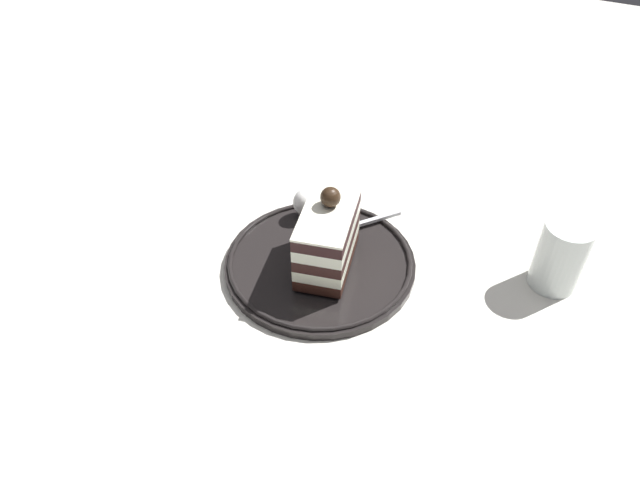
{
  "coord_description": "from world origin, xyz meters",
  "views": [
    {
      "loc": [
        0.46,
        0.25,
        0.52
      ],
      "look_at": [
        -0.02,
        0.01,
        0.05
      ],
      "focal_mm": 32.47,
      "sensor_mm": 36.0,
      "label": 1
    }
  ],
  "objects_px": {
    "cake_slice": "(327,237)",
    "drink_glass_near": "(560,258)",
    "dessert_plate": "(320,262)",
    "fork": "(362,223)",
    "whipped_cream_dollop": "(305,203)"
  },
  "relations": [
    {
      "from": "whipped_cream_dollop",
      "to": "drink_glass_near",
      "type": "xyz_separation_m",
      "value": [
        -0.03,
        0.33,
        0.01
      ]
    },
    {
      "from": "dessert_plate",
      "to": "whipped_cream_dollop",
      "type": "bearing_deg",
      "value": -140.09
    },
    {
      "from": "cake_slice",
      "to": "fork",
      "type": "xyz_separation_m",
      "value": [
        -0.09,
        0.01,
        -0.04
      ]
    },
    {
      "from": "dessert_plate",
      "to": "whipped_cream_dollop",
      "type": "xyz_separation_m",
      "value": [
        -0.07,
        -0.06,
        0.03
      ]
    },
    {
      "from": "drink_glass_near",
      "to": "dessert_plate",
      "type": "bearing_deg",
      "value": -69.11
    },
    {
      "from": "dessert_plate",
      "to": "fork",
      "type": "xyz_separation_m",
      "value": [
        -0.08,
        0.02,
        0.01
      ]
    },
    {
      "from": "dessert_plate",
      "to": "drink_glass_near",
      "type": "distance_m",
      "value": 0.29
    },
    {
      "from": "dessert_plate",
      "to": "fork",
      "type": "distance_m",
      "value": 0.09
    },
    {
      "from": "whipped_cream_dollop",
      "to": "fork",
      "type": "height_order",
      "value": "whipped_cream_dollop"
    },
    {
      "from": "dessert_plate",
      "to": "drink_glass_near",
      "type": "height_order",
      "value": "drink_glass_near"
    },
    {
      "from": "cake_slice",
      "to": "dessert_plate",
      "type": "bearing_deg",
      "value": -108.72
    },
    {
      "from": "cake_slice",
      "to": "whipped_cream_dollop",
      "type": "distance_m",
      "value": 0.1
    },
    {
      "from": "cake_slice",
      "to": "drink_glass_near",
      "type": "bearing_deg",
      "value": 112.56
    },
    {
      "from": "cake_slice",
      "to": "whipped_cream_dollop",
      "type": "height_order",
      "value": "cake_slice"
    },
    {
      "from": "cake_slice",
      "to": "whipped_cream_dollop",
      "type": "relative_size",
      "value": 3.16
    }
  ]
}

